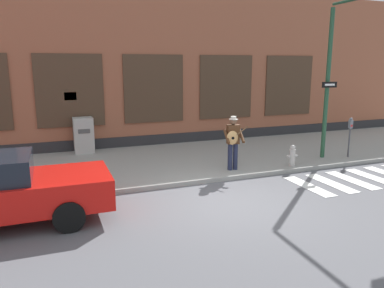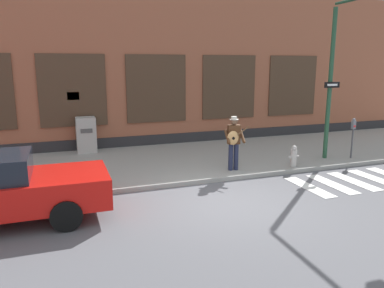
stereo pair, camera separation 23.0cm
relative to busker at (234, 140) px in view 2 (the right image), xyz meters
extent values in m
plane|color=#56565B|center=(-1.24, -2.22, -1.11)|extent=(160.00, 160.00, 0.00)
cube|color=gray|center=(-1.24, 2.02, -1.04)|extent=(28.00, 5.26, 0.13)
cube|color=#99563D|center=(-1.24, 6.64, 2.14)|extent=(28.00, 4.00, 6.49)
cube|color=#28282B|center=(-1.24, 4.62, -0.83)|extent=(28.00, 0.04, 0.55)
cube|color=#473323|center=(-4.50, 4.61, 1.34)|extent=(2.48, 0.06, 2.72)
cube|color=black|center=(-4.50, 4.60, 1.34)|extent=(2.36, 0.03, 2.60)
cube|color=#473323|center=(-1.24, 4.61, 1.34)|extent=(2.48, 0.06, 2.72)
cube|color=black|center=(-1.24, 4.60, 1.34)|extent=(2.36, 0.03, 2.60)
cube|color=#473323|center=(2.01, 4.61, 1.34)|extent=(2.48, 0.06, 2.72)
cube|color=black|center=(2.01, 4.60, 1.34)|extent=(2.36, 0.03, 2.60)
cube|color=#473323|center=(5.27, 4.61, 1.34)|extent=(2.48, 0.06, 2.72)
cube|color=black|center=(5.27, 4.60, 1.34)|extent=(2.36, 0.03, 2.60)
cube|color=yellow|center=(-4.50, 4.59, 1.14)|extent=(0.44, 0.02, 0.30)
cube|color=silver|center=(1.46, -1.91, -1.10)|extent=(0.42, 1.90, 0.01)
cube|color=silver|center=(2.26, -1.91, -1.10)|extent=(0.42, 1.90, 0.01)
cube|color=silver|center=(3.05, -1.91, -1.10)|extent=(0.42, 1.90, 0.01)
cube|color=silver|center=(3.85, -1.91, -1.10)|extent=(0.42, 1.90, 0.01)
cube|color=red|center=(-6.42, -1.64, -0.44)|extent=(4.62, 1.88, 0.68)
cube|color=silver|center=(-4.15, -1.09, -0.37)|extent=(0.06, 0.24, 0.12)
cube|color=silver|center=(-4.16, -2.23, -0.37)|extent=(0.06, 0.24, 0.12)
cylinder|color=black|center=(-5.08, -0.78, -0.78)|extent=(0.66, 0.25, 0.66)
cylinder|color=black|center=(-5.09, -2.52, -0.78)|extent=(0.66, 0.25, 0.66)
cylinder|color=#1E233D|center=(0.11, 0.02, -0.55)|extent=(0.15, 0.15, 0.85)
cylinder|color=#1E233D|center=(-0.08, 0.03, -0.55)|extent=(0.15, 0.15, 0.85)
cube|color=#4C2D19|center=(0.02, 0.03, 0.17)|extent=(0.41, 0.28, 0.60)
sphere|color=brown|center=(0.02, 0.03, 0.58)|extent=(0.22, 0.22, 0.22)
cylinder|color=beige|center=(0.02, 0.03, 0.64)|extent=(0.27, 0.28, 0.02)
cylinder|color=beige|center=(0.02, 0.03, 0.69)|extent=(0.18, 0.18, 0.09)
cylinder|color=#4C2D19|center=(0.24, -0.10, 0.13)|extent=(0.17, 0.52, 0.39)
cylinder|color=#4C2D19|center=(-0.24, -0.02, 0.13)|extent=(0.17, 0.52, 0.39)
ellipsoid|color=tan|center=(-0.09, -0.13, 0.10)|extent=(0.38, 0.18, 0.44)
cylinder|color=black|center=(-0.10, -0.19, 0.10)|extent=(0.09, 0.02, 0.09)
cylinder|color=brown|center=(0.16, -0.19, 0.28)|extent=(0.47, 0.11, 0.34)
cylinder|color=#234C33|center=(3.80, 0.33, 1.60)|extent=(0.15, 0.15, 5.15)
cube|color=black|center=(3.80, 0.22, 1.63)|extent=(0.60, 0.06, 0.20)
cube|color=white|center=(3.80, 0.20, 1.63)|extent=(0.40, 0.03, 0.07)
cylinder|color=#47474C|center=(4.69, 0.01, -0.45)|extent=(0.06, 0.06, 1.05)
cube|color=slate|center=(4.69, 0.01, 0.23)|extent=(0.13, 0.10, 0.30)
sphere|color=slate|center=(4.69, 0.01, 0.41)|extent=(0.11, 0.11, 0.11)
cube|color=red|center=(4.69, -0.05, 0.18)|extent=(0.09, 0.01, 0.07)
cube|color=#ADADA8|center=(-4.14, 4.19, -0.30)|extent=(0.72, 0.60, 1.34)
cube|color=#4C4C4C|center=(-4.14, 3.88, -0.10)|extent=(0.43, 0.02, 0.16)
cylinder|color=#B2ADA8|center=(2.06, -0.26, -0.70)|extent=(0.20, 0.20, 0.55)
sphere|color=#B2ADA8|center=(2.06, -0.26, -0.36)|extent=(0.18, 0.18, 0.18)
cylinder|color=#B2ADA8|center=(1.92, -0.26, -0.64)|extent=(0.10, 0.07, 0.07)
cylinder|color=#B2ADA8|center=(2.20, -0.26, -0.64)|extent=(0.10, 0.07, 0.07)
camera|label=1|loc=(-5.34, -10.21, 2.30)|focal=35.00mm
camera|label=2|loc=(-5.12, -10.29, 2.30)|focal=35.00mm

